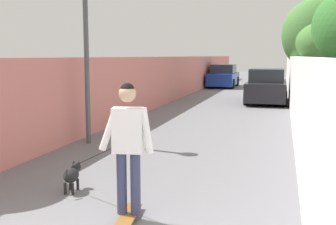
{
  "coord_description": "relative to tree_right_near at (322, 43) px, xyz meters",
  "views": [
    {
      "loc": [
        -2.68,
        -2.31,
        2.12
      ],
      "look_at": [
        5.1,
        -0.13,
        1.0
      ],
      "focal_mm": 43.93,
      "sensor_mm": 36.0,
      "label": 1
    }
  ],
  "objects": [
    {
      "name": "tree_right_near",
      "position": [
        0.0,
        0.0,
        0.0
      ],
      "size": [
        1.84,
        1.84,
        3.31
      ],
      "color": "brown",
      "rests_on": "ground"
    },
    {
      "name": "ground_plane",
      "position": [
        1.0,
        3.61,
        -2.55
      ],
      "size": [
        80.0,
        80.0,
        0.0
      ],
      "primitive_type": "plane",
      "color": "slate"
    },
    {
      "name": "fence_right",
      "position": [
        -1.0,
        0.85,
        -1.5
      ],
      "size": [
        48.0,
        0.3,
        2.09
      ],
      "primitive_type": "cube",
      "color": "white",
      "rests_on": "ground"
    },
    {
      "name": "dog",
      "position": [
        -10.08,
        4.42,
        -2.27
      ],
      "size": [
        1.11,
        1.4,
        1.06
      ],
      "color": "black",
      "rests_on": "ground"
    },
    {
      "name": "wall_left",
      "position": [
        -1.0,
        6.37,
        -1.51
      ],
      "size": [
        48.0,
        0.3,
        2.08
      ],
      "primitive_type": "cube",
      "color": "#CC726B",
      "rests_on": "ground"
    },
    {
      "name": "tree_right_far",
      "position": [
        6.0,
        0.01,
        0.59
      ],
      "size": [
        2.88,
        2.88,
        4.86
      ],
      "color": "brown",
      "rests_on": "ground"
    },
    {
      "name": "car_near",
      "position": [
        3.55,
        2.0,
        -1.83
      ],
      "size": [
        4.31,
        1.8,
        1.54
      ],
      "color": "black",
      "rests_on": "ground"
    },
    {
      "name": "person_skateboarder",
      "position": [
        -10.9,
        3.16,
        -1.47
      ],
      "size": [
        0.27,
        0.72,
        1.7
      ],
      "color": "#333859",
      "rests_on": "skateboard"
    },
    {
      "name": "skateboard",
      "position": [
        -10.9,
        3.16,
        -2.48
      ],
      "size": [
        0.82,
        0.32,
        0.08
      ],
      "color": "brown",
      "rests_on": "ground"
    },
    {
      "name": "car_far",
      "position": [
        12.4,
        5.22,
        -1.83
      ],
      "size": [
        4.3,
        1.8,
        1.54
      ],
      "color": "navy",
      "rests_on": "ground"
    },
    {
      "name": "lamp_post",
      "position": [
        -6.72,
        5.82,
        0.3
      ],
      "size": [
        0.36,
        0.36,
        4.14
      ],
      "color": "#4C4C51",
      "rests_on": "ground"
    }
  ]
}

